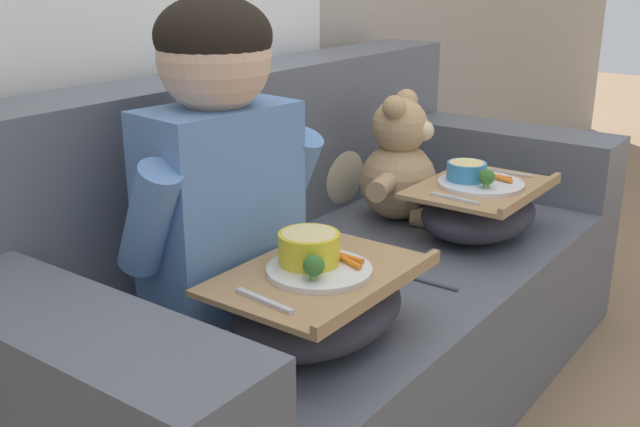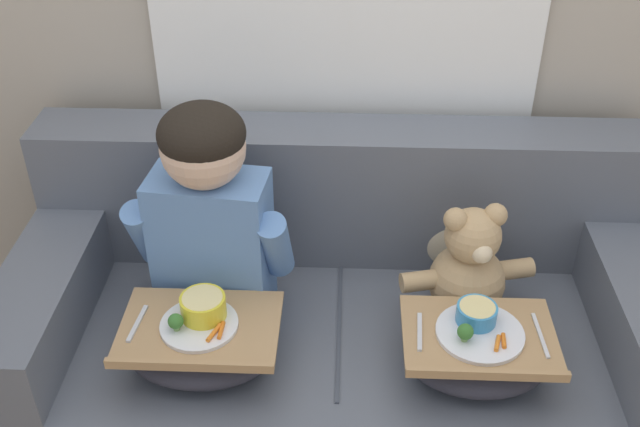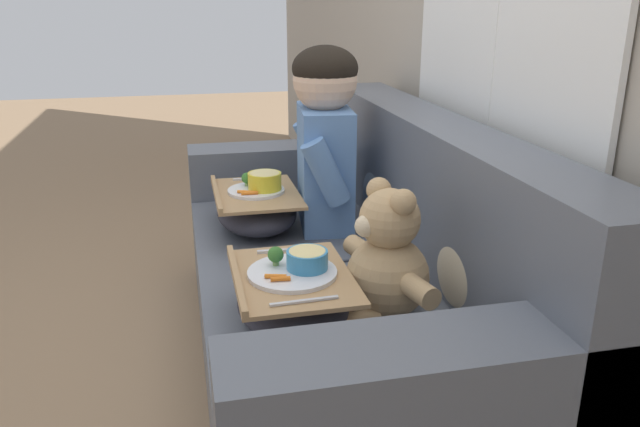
% 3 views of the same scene
% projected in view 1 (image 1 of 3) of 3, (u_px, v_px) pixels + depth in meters
% --- Properties ---
extents(ground_plane, '(14.00, 14.00, 0.00)m').
position_uv_depth(ground_plane, '(337.00, 399.00, 2.10)').
color(ground_plane, '#8E7051').
extents(couch, '(1.96, 0.91, 0.89)m').
position_uv_depth(couch, '(317.00, 288.00, 2.03)').
color(couch, '#565B66').
rests_on(couch, ground_plane).
extents(throw_pillow_behind_child, '(0.33, 0.16, 0.35)m').
position_uv_depth(throw_pillow_behind_child, '(151.00, 220.00, 1.78)').
color(throw_pillow_behind_child, slate).
rests_on(throw_pillow_behind_child, couch).
extents(throw_pillow_behind_teddy, '(0.31, 0.15, 0.32)m').
position_uv_depth(throw_pillow_behind_teddy, '(335.00, 156.00, 2.36)').
color(throw_pillow_behind_teddy, '#C1B293').
rests_on(throw_pillow_behind_teddy, couch).
extents(child_figure, '(0.50, 0.26, 0.68)m').
position_uv_depth(child_figure, '(218.00, 145.00, 1.58)').
color(child_figure, '#5B84BC').
rests_on(child_figure, couch).
extents(teddy_bear, '(0.41, 0.30, 0.38)m').
position_uv_depth(teddy_bear, '(400.00, 166.00, 2.23)').
color(teddy_bear, tan).
rests_on(teddy_bear, couch).
extents(lap_tray_child, '(0.44, 0.31, 0.22)m').
position_uv_depth(lap_tray_child, '(319.00, 302.00, 1.52)').
color(lap_tray_child, '#2D2D38').
rests_on(lap_tray_child, child_figure).
extents(lap_tray_teddy, '(0.41, 0.31, 0.21)m').
position_uv_depth(lap_tray_teddy, '(479.00, 208.00, 2.11)').
color(lap_tray_teddy, '#2D2D38').
rests_on(lap_tray_teddy, teddy_bear).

